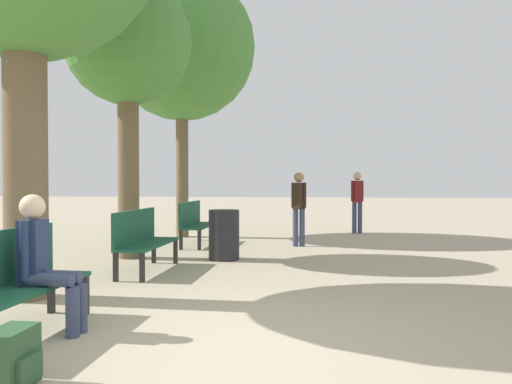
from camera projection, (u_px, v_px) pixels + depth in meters
The scene contains 11 objects.
ground_plane at pixel (229, 348), 4.05m from camera, with size 80.00×80.00×0.00m, color tan.
bench_row_0 at pixel (12, 277), 4.35m from camera, with size 0.46×1.65×0.93m.
bench_row_1 at pixel (142, 237), 7.51m from camera, with size 0.46×1.65×0.93m.
bench_row_2 at pixel (195, 221), 10.67m from camera, with size 0.46×1.65×0.93m.
tree_row_1 at pixel (128, 45), 8.80m from camera, with size 2.26×2.26×4.98m.
tree_row_2 at pixel (182, 48), 12.21m from camera, with size 3.60×3.60×6.46m.
person_seated at pixel (45, 260), 4.43m from camera, with size 0.58×0.33×1.24m.
backpack at pixel (12, 359), 3.24m from camera, with size 0.26×0.35×0.40m.
pedestrian_near at pixel (357, 198), 13.11m from camera, with size 0.33×0.28×1.61m.
pedestrian_mid at pixel (299, 204), 10.46m from camera, with size 0.32×0.28×1.56m.
trash_bin at pixel (224, 235), 8.66m from camera, with size 0.53×0.53×0.87m.
Camera 1 is at (0.74, -3.97, 1.35)m, focal length 35.00 mm.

